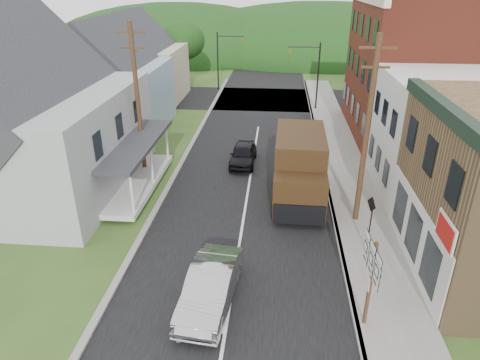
% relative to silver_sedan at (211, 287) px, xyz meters
% --- Properties ---
extents(ground, '(120.00, 120.00, 0.00)m').
position_rel_silver_sedan_xyz_m(ground, '(0.70, 3.09, -0.76)').
color(ground, '#2D4719').
rests_on(ground, ground).
extents(road, '(9.00, 90.00, 0.02)m').
position_rel_silver_sedan_xyz_m(road, '(0.70, 13.09, -0.76)').
color(road, black).
rests_on(road, ground).
extents(cross_road, '(60.00, 9.00, 0.02)m').
position_rel_silver_sedan_xyz_m(cross_road, '(0.70, 30.09, -0.76)').
color(cross_road, black).
rests_on(cross_road, ground).
extents(sidewalk_right, '(2.80, 55.00, 0.15)m').
position_rel_silver_sedan_xyz_m(sidewalk_right, '(6.60, 11.09, -0.68)').
color(sidewalk_right, slate).
rests_on(sidewalk_right, ground).
extents(curb_right, '(0.20, 55.00, 0.15)m').
position_rel_silver_sedan_xyz_m(curb_right, '(5.25, 11.09, -0.68)').
color(curb_right, slate).
rests_on(curb_right, ground).
extents(curb_left, '(0.30, 55.00, 0.12)m').
position_rel_silver_sedan_xyz_m(curb_left, '(-3.95, 11.09, -0.70)').
color(curb_left, slate).
rests_on(curb_left, ground).
extents(storefront_white, '(8.00, 7.00, 6.50)m').
position_rel_silver_sedan_xyz_m(storefront_white, '(12.00, 10.59, 2.49)').
color(storefront_white, silver).
rests_on(storefront_white, ground).
extents(storefront_red, '(8.00, 12.00, 10.00)m').
position_rel_silver_sedan_xyz_m(storefront_red, '(12.00, 20.09, 4.24)').
color(storefront_red, maroon).
rests_on(storefront_red, ground).
extents(house_gray, '(10.20, 12.24, 8.35)m').
position_rel_silver_sedan_xyz_m(house_gray, '(-11.30, 9.09, 3.48)').
color(house_gray, '#9C9FA1').
rests_on(house_gray, ground).
extents(house_blue, '(7.14, 8.16, 7.28)m').
position_rel_silver_sedan_xyz_m(house_blue, '(-10.30, 20.09, 2.93)').
color(house_blue, '#88A8BA').
rests_on(house_blue, ground).
extents(house_cream, '(7.14, 8.16, 7.28)m').
position_rel_silver_sedan_xyz_m(house_cream, '(-10.80, 29.09, 2.93)').
color(house_cream, '#C1B095').
rests_on(house_cream, ground).
extents(utility_pole_right, '(1.60, 0.26, 9.00)m').
position_rel_silver_sedan_xyz_m(utility_pole_right, '(6.30, 6.59, 3.90)').
color(utility_pole_right, '#472D19').
rests_on(utility_pole_right, ground).
extents(utility_pole_left, '(1.60, 0.26, 9.00)m').
position_rel_silver_sedan_xyz_m(utility_pole_left, '(-5.80, 11.09, 3.90)').
color(utility_pole_left, '#472D19').
rests_on(utility_pole_left, ground).
extents(traffic_signal_right, '(2.87, 0.20, 6.00)m').
position_rel_silver_sedan_xyz_m(traffic_signal_right, '(5.00, 26.59, 3.00)').
color(traffic_signal_right, black).
rests_on(traffic_signal_right, ground).
extents(traffic_signal_left, '(2.87, 0.20, 6.00)m').
position_rel_silver_sedan_xyz_m(traffic_signal_left, '(-3.61, 33.59, 3.00)').
color(traffic_signal_left, black).
rests_on(traffic_signal_left, ground).
extents(tree_left_b, '(4.80, 4.80, 6.94)m').
position_rel_silver_sedan_xyz_m(tree_left_b, '(-16.30, 15.09, 4.13)').
color(tree_left_b, '#382616').
rests_on(tree_left_b, ground).
extents(tree_left_c, '(5.80, 5.80, 8.41)m').
position_rel_silver_sedan_xyz_m(tree_left_c, '(-18.30, 23.09, 5.18)').
color(tree_left_c, '#382616').
rests_on(tree_left_c, ground).
extents(tree_left_d, '(4.80, 4.80, 6.94)m').
position_rel_silver_sedan_xyz_m(tree_left_d, '(-8.30, 35.09, 4.13)').
color(tree_left_d, '#382616').
rests_on(tree_left_d, ground).
extents(forested_ridge, '(90.00, 30.00, 16.00)m').
position_rel_silver_sedan_xyz_m(forested_ridge, '(0.70, 58.09, -0.76)').
color(forested_ridge, '#14340F').
rests_on(forested_ridge, ground).
extents(silver_sedan, '(2.07, 4.74, 1.52)m').
position_rel_silver_sedan_xyz_m(silver_sedan, '(0.00, 0.00, 0.00)').
color(silver_sedan, '#A8A8AC').
rests_on(silver_sedan, ground).
extents(dark_sedan, '(1.67, 3.96, 1.34)m').
position_rel_silver_sedan_xyz_m(dark_sedan, '(0.10, 13.29, -0.09)').
color(dark_sedan, black).
rests_on(dark_sedan, ground).
extents(delivery_van, '(2.79, 6.48, 3.59)m').
position_rel_silver_sedan_xyz_m(delivery_van, '(3.49, 8.77, 1.06)').
color(delivery_van, black).
rests_on(delivery_van, ground).
extents(route_sign_cluster, '(0.23, 1.90, 3.33)m').
position_rel_silver_sedan_xyz_m(route_sign_cluster, '(5.45, -0.66, 1.55)').
color(route_sign_cluster, '#472D19').
rests_on(route_sign_cluster, sidewalk_right).
extents(warning_sign, '(0.23, 0.70, 2.64)m').
position_rel_silver_sedan_xyz_m(warning_sign, '(6.35, 3.89, 1.08)').
color(warning_sign, black).
rests_on(warning_sign, sidewalk_right).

